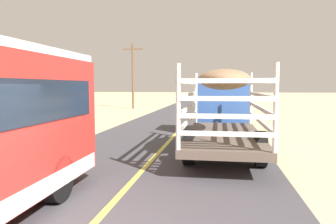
{
  "coord_description": "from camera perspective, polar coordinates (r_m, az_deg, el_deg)",
  "views": [
    {
      "loc": [
        2.18,
        -4.14,
        2.47
      ],
      "look_at": [
        0.0,
        9.58,
        1.35
      ],
      "focal_mm": 34.48,
      "sensor_mm": 36.0,
      "label": 1
    }
  ],
  "objects": [
    {
      "name": "boulder_far_horizon",
      "position": [
        29.01,
        -24.11,
        0.05
      ],
      "size": [
        1.18,
        0.94,
        0.72
      ],
      "primitive_type": "ellipsoid",
      "color": "#84705B",
      "rests_on": "ground"
    },
    {
      "name": "livestock_truck",
      "position": [
        14.48,
        9.69,
        1.87
      ],
      "size": [
        2.53,
        9.7,
        3.02
      ],
      "color": "#3359A5",
      "rests_on": "road_surface"
    },
    {
      "name": "boulder_mid_field",
      "position": [
        26.7,
        -17.38,
        0.4
      ],
      "size": [
        1.61,
        1.85,
        1.2
      ],
      "primitive_type": "ellipsoid",
      "color": "#756656",
      "rests_on": "ground"
    },
    {
      "name": "car_far",
      "position": [
        32.7,
        9.19,
        1.46
      ],
      "size": [
        1.8,
        4.4,
        1.46
      ],
      "color": "#B2261E",
      "rests_on": "road_surface"
    },
    {
      "name": "power_pole_mid",
      "position": [
        35.4,
        -6.22,
        6.76
      ],
      "size": [
        2.2,
        0.24,
        7.04
      ],
      "color": "brown",
      "rests_on": "ground"
    }
  ]
}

